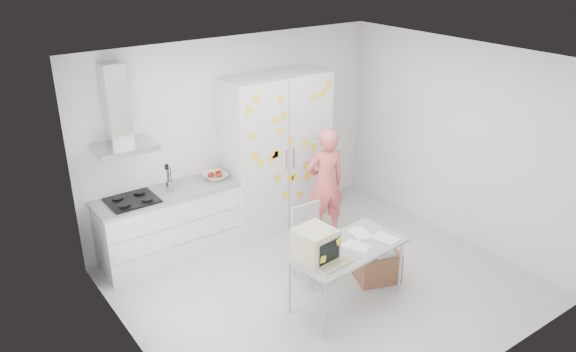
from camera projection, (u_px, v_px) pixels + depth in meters
floor at (324, 285)px, 6.79m from camera, size 4.50×4.00×0.02m
walls at (290, 163)px, 6.79m from camera, size 4.52×4.01×2.70m
ceiling at (331, 62)px, 5.72m from camera, size 4.50×4.00×0.02m
counter_run at (170, 223)px, 7.23m from camera, size 1.84×0.63×1.28m
range_hood at (118, 116)px, 6.50m from camera, size 0.70×0.48×1.01m
tall_cabinet at (276, 152)px, 7.85m from camera, size 1.50×0.68×2.20m
person at (325, 183)px, 7.65m from camera, size 0.64×0.49×1.56m
desk at (328, 247)px, 6.00m from camera, size 1.41×0.81×1.07m
chair at (311, 238)px, 6.75m from camera, size 0.43×0.43×0.94m
cardboard_box at (377, 264)px, 6.82m from camera, size 0.60×0.54×0.43m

